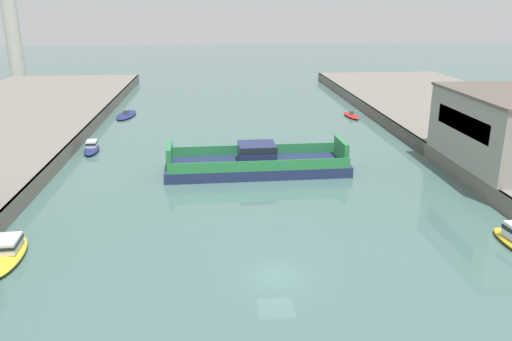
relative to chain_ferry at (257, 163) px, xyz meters
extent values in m
plane|color=#476B66|center=(-0.56, -22.23, -1.01)|extent=(400.00, 400.00, 0.00)
cube|color=#423D38|center=(-21.53, -2.23, -0.15)|extent=(0.30, 140.00, 1.72)
cube|color=#423D38|center=(20.41, -2.23, -0.15)|extent=(0.30, 140.00, 1.72)
cube|color=navy|center=(0.00, 0.00, -0.46)|extent=(19.65, 6.86, 1.10)
cube|color=#2D8947|center=(-0.09, 3.08, 0.64)|extent=(18.69, 0.67, 1.10)
cube|color=#2D8947|center=(0.09, -3.08, 0.64)|extent=(18.69, 0.67, 1.10)
cube|color=navy|center=(0.00, 0.00, 1.13)|extent=(3.99, 3.57, 2.08)
cube|color=black|center=(0.00, 0.00, 1.82)|extent=(4.04, 3.61, 0.60)
cube|color=#2D8947|center=(9.23, 0.27, 1.19)|extent=(0.63, 4.41, 2.20)
cube|color=#2D8947|center=(-9.23, -0.27, 1.19)|extent=(0.63, 4.41, 2.20)
ellipsoid|color=navy|center=(-19.54, 9.62, -0.74)|extent=(2.06, 5.33, 0.54)
cube|color=silver|center=(-19.57, 10.01, -0.09)|extent=(1.32, 1.91, 0.77)
cube|color=black|center=(-19.57, 10.01, 0.01)|extent=(1.35, 1.96, 0.23)
ellipsoid|color=navy|center=(-18.56, 30.28, -0.78)|extent=(3.31, 7.89, 0.46)
cube|color=#4C4C51|center=(-18.56, 30.28, -0.30)|extent=(0.93, 0.49, 0.50)
ellipsoid|color=yellow|center=(-19.40, -18.38, -0.71)|extent=(2.70, 6.87, 0.60)
cube|color=silver|center=(-19.43, -17.88, 0.00)|extent=(1.73, 2.46, 0.83)
cube|color=black|center=(-19.43, -17.88, 0.11)|extent=(1.78, 2.53, 0.25)
ellipsoid|color=red|center=(17.43, 26.62, -0.77)|extent=(2.19, 5.51, 0.48)
cube|color=#4C4C51|center=(17.43, 26.62, -0.28)|extent=(0.60, 0.46, 0.50)
cube|color=black|center=(20.19, -4.28, 5.01)|extent=(0.08, 10.83, 1.94)
cylinder|color=beige|center=(-52.08, 79.04, 14.46)|extent=(3.52, 3.52, 30.94)
camera|label=1|loc=(-4.46, -52.53, 16.42)|focal=36.08mm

